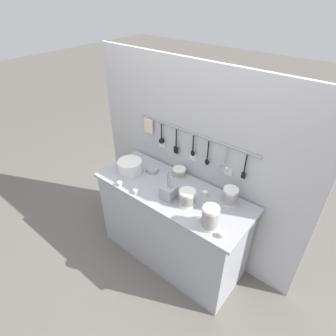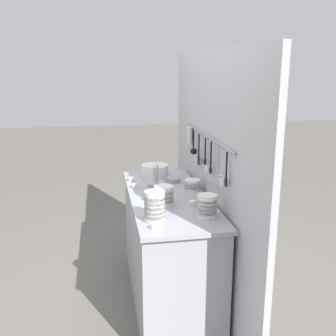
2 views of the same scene
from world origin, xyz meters
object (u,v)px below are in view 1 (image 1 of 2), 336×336
Objects in this scene: bowl_stack_wide_centre at (210,218)px; steel_mixing_bowl at (152,170)px; cup_edge_far at (222,235)px; plate_stack at (130,166)px; cup_mid_row at (136,191)px; bowl_stack_short_front at (179,172)px; cup_back_right at (199,218)px; cutlery_caddy at (169,192)px; cup_front_left at (120,184)px; bowl_stack_back_corner at (187,198)px; bowl_stack_tall_left at (230,196)px; cup_by_caddy at (205,193)px.

bowl_stack_wide_centre is 1.67× the size of steel_mixing_bowl.
plate_stack is at bearing 171.72° from cup_edge_far.
cup_mid_row and cup_edge_far have the same top height.
bowl_stack_short_front is at bearing 72.66° from cup_mid_row.
cup_back_right is at bearing 170.33° from bowl_stack_wide_centre.
bowl_stack_wide_centre is at bearing -8.80° from cutlery_caddy.
cup_front_left is (0.09, -0.22, -0.04)m from plate_stack.
bowl_stack_tall_left is at bearing 42.06° from bowl_stack_back_corner.
cup_back_right is 1.00× the size of cup_edge_far.
bowl_stack_back_corner is 0.44m from cup_edge_far.
bowl_stack_wide_centre is at bearing 4.66° from cup_front_left.
cutlery_caddy is at bearing -28.62° from steel_mixing_bowl.
bowl_stack_wide_centre is 0.76× the size of cutlery_caddy.
bowl_stack_wide_centre is 1.60× the size of bowl_stack_short_front.
bowl_stack_back_corner is 0.59m from steel_mixing_bowl.
plate_stack is (-1.01, -0.20, -0.02)m from bowl_stack_tall_left.
bowl_stack_wide_centre is 0.47m from cutlery_caddy.
cup_back_right is at bearing 6.52° from cup_front_left.
cup_back_right is (0.49, -0.37, -0.03)m from bowl_stack_short_front.
cup_mid_row is 0.20m from cup_front_left.
bowl_stack_tall_left reaches higher than plate_stack.
cup_by_caddy is at bearing 128.34° from bowl_stack_wide_centre.
cutlery_caddy is 0.60m from cup_edge_far.
bowl_stack_back_corner is at bearing -137.94° from bowl_stack_tall_left.
cup_by_caddy is at bearing 46.23° from cutlery_caddy.
bowl_stack_wide_centre is 1.33× the size of bowl_stack_tall_left.
plate_stack is (-0.73, 0.04, -0.01)m from bowl_stack_back_corner.
cup_mid_row is 1.00× the size of cup_by_caddy.
cutlery_caddy is 5.36× the size of cup_by_caddy.
bowl_stack_wide_centre is 0.84× the size of plate_stack.
bowl_stack_tall_left is 0.53m from cutlery_caddy.
steel_mixing_bowl is 0.61m from cup_by_caddy.
bowl_stack_short_front is at bearing 166.38° from cup_by_caddy.
bowl_stack_back_corner is 0.54× the size of cutlery_caddy.
cup_mid_row is (-0.27, -0.14, -0.04)m from cutlery_caddy.
cup_edge_far is (0.42, -0.13, -0.05)m from bowl_stack_back_corner.
cup_mid_row is (0.11, -0.35, -0.00)m from steel_mixing_bowl.
bowl_stack_wide_centre reaches higher than cup_by_caddy.
cup_front_left is at bearing -175.34° from bowl_stack_wide_centre.
cup_edge_far is at bearing -9.26° from cup_back_right.
steel_mixing_bowl is (-0.85, 0.28, -0.08)m from bowl_stack_wide_centre.
bowl_stack_short_front is 2.54× the size of cup_mid_row.
bowl_stack_tall_left is 0.84m from steel_mixing_bowl.
bowl_stack_tall_left is at bearing 4.82° from steel_mixing_bowl.
steel_mixing_bowl is (-0.26, -0.11, -0.02)m from bowl_stack_short_front.
cutlery_caddy is (-0.45, -0.28, -0.01)m from bowl_stack_tall_left.
bowl_stack_tall_left is 0.23m from cup_by_caddy.
steel_mixing_bowl reaches higher than cup_front_left.
plate_stack is at bearing -142.37° from steel_mixing_bowl.
plate_stack is (-1.03, 0.15, -0.04)m from bowl_stack_wide_centre.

